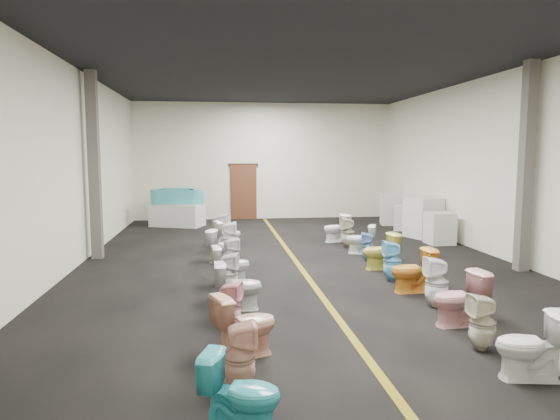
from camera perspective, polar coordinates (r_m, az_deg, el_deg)
The scene contains 40 objects.
floor at distance 11.88m, azimuth 1.83°, elevation -5.91°, with size 16.00×16.00×0.00m, color black.
ceiling at distance 11.77m, azimuth 1.91°, elevation 16.03°, with size 16.00×16.00×0.00m, color black.
wall_back at distance 19.55m, azimuth -1.86°, elevation 5.59°, with size 10.00×10.00×0.00m, color beige.
wall_front at distance 3.93m, azimuth 20.67°, elevation 1.77°, with size 10.00×10.00×0.00m, color beige.
wall_left at distance 11.89m, azimuth -22.74°, elevation 4.55°, with size 16.00×16.00×0.00m, color beige.
wall_right at distance 13.35m, azimuth 23.66°, elevation 4.66°, with size 16.00×16.00×0.00m, color beige.
aisle_stripe at distance 11.88m, azimuth 1.83°, elevation -5.89°, with size 0.12×15.60×0.01m, color olive.
back_door at distance 19.48m, azimuth -4.17°, elevation 2.04°, with size 1.00×0.10×2.10m, color #562D19.
door_frame at distance 19.44m, azimuth -4.20°, elevation 5.19°, with size 1.15×0.08×0.10m, color #331C11.
column_left at distance 12.80m, azimuth -20.47°, elevation 4.74°, with size 0.25×0.25×4.50m, color #59544C.
column_right at distance 11.94m, azimuth 26.31°, elevation 4.39°, with size 0.25×0.25×4.50m, color #59544C.
display_table at distance 17.92m, azimuth -11.65°, elevation -0.56°, with size 1.78×0.89×0.79m, color silver.
bathtub at distance 17.85m, azimuth -11.70°, elevation 1.59°, with size 1.85×0.81×0.55m.
appliance_crate_a at distance 14.79m, azimuth 17.79°, elevation -2.00°, with size 0.70×0.70×0.89m, color silver.
appliance_crate_b at distance 15.80m, azimuth 16.07°, elevation -0.84°, with size 0.88×0.88×1.21m, color silver.
appliance_crate_c at distance 17.19m, azimuth 14.09°, elevation -0.86°, with size 0.73×0.73×0.82m, color silver.
appliance_crate_d at distance 18.37m, azimuth 12.65°, elevation 0.05°, with size 0.76×0.76×1.08m, color silver.
toilet_left_0 at distance 4.85m, azimuth -4.45°, elevation -20.16°, with size 0.42×0.73×0.74m, color teal.
toilet_left_1 at distance 5.59m, azimuth -4.62°, elevation -16.35°, with size 0.34×0.35×0.76m, color tan.
toilet_left_2 at distance 6.42m, azimuth -4.01°, elevation -12.95°, with size 0.46×0.81×0.82m, color tan.
toilet_left_3 at distance 7.42m, azimuth -5.71°, elevation -10.78°, with size 0.31×0.32×0.70m, color #EFA4AA.
toilet_left_4 at distance 8.26m, azimuth -4.80°, elevation -8.66°, with size 0.44×0.77×0.78m, color silver.
toilet_left_5 at distance 9.09m, azimuth -5.91°, elevation -7.30°, with size 0.35×0.35×0.77m, color silver.
toilet_left_6 at distance 9.89m, azimuth -5.65°, elevation -6.23°, with size 0.42×0.74×0.75m, color silver.
toilet_left_7 at distance 10.85m, azimuth -5.67°, elevation -5.13°, with size 0.33×0.34×0.74m, color silver.
toilet_left_8 at distance 11.74m, azimuth -6.47°, elevation -4.17°, with size 0.43×0.76×0.77m, color silver.
toilet_left_9 at distance 12.64m, azimuth -5.89°, elevation -3.24°, with size 0.38×0.39×0.84m, color white.
toilet_left_10 at distance 13.57m, azimuth -6.02°, elevation -2.77°, with size 0.42×0.74×0.75m, color white.
toilet_left_11 at distance 14.35m, azimuth -6.62°, elevation -2.08°, with size 0.38×0.39×0.85m, color white.
toilet_right_1 at distance 6.45m, azimuth 26.77°, elevation -13.71°, with size 0.44×0.77×0.79m, color white.
toilet_right_2 at distance 7.11m, azimuth 22.13°, elevation -11.81°, with size 0.34×0.34×0.74m, color beige.
toilet_right_3 at distance 7.94m, azimuth 19.82°, elevation -9.51°, with size 0.46×0.81×0.82m, color pink.
toilet_right_4 at distance 8.76m, azimuth 17.46°, elevation -7.86°, with size 0.38×0.39×0.84m, color white.
toilet_right_5 at distance 9.54m, azimuth 14.95°, elevation -6.70°, with size 0.46×0.80×0.82m, color orange.
toilet_right_6 at distance 10.29m, azimuth 12.72°, elevation -5.69°, with size 0.36×0.37×0.81m, color #7ACFF6.
toilet_right_7 at distance 11.26m, azimuth 11.43°, elevation -4.64°, with size 0.45×0.78×0.80m, color #DED350.
toilet_right_8 at distance 12.06m, azimuth 10.04°, elevation -4.16°, with size 0.31×0.31×0.68m, color #72A1D2.
toilet_right_9 at distance 12.88m, azimuth 9.20°, elevation -3.31°, with size 0.42×0.74×0.75m, color white.
toilet_right_10 at distance 13.72m, azimuth 7.76°, elevation -2.56°, with size 0.37×0.37×0.81m, color beige.
toilet_right_11 at distance 14.53m, azimuth 6.44°, elevation -2.08°, with size 0.44×0.78×0.79m, color white.
Camera 1 is at (-1.84, -11.46, 2.54)m, focal length 32.00 mm.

